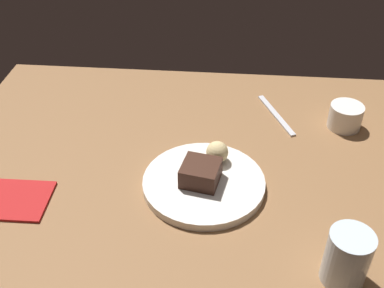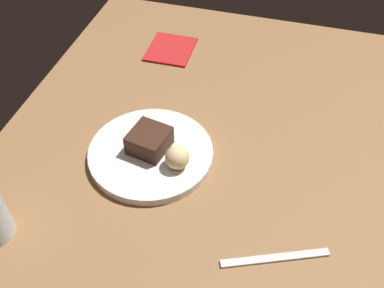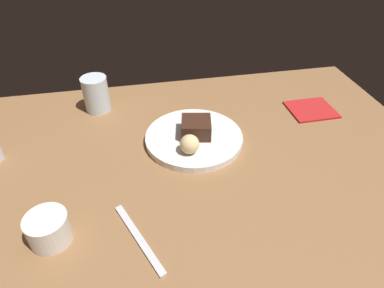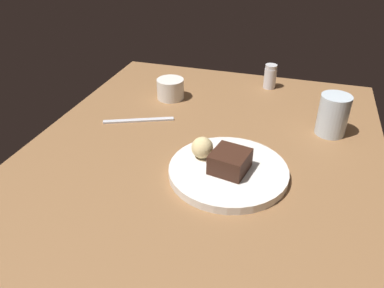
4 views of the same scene
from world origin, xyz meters
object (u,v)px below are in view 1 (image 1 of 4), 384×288
Objects in this scene: butter_knife at (276,115)px; dessert_plate at (204,183)px; bread_roll at (217,152)px; coffee_cup at (345,116)px; folded_napkin at (17,200)px; water_glass at (347,258)px; chocolate_cake_slice at (202,173)px.

dessert_plate is at bearing 126.57° from butter_knife.
butter_knife is at bearing -123.07° from bread_roll.
coffee_cup is 0.61× the size of folded_napkin.
coffee_cup is at bearing -99.81° from water_glass.
water_glass is 46.75cm from coffee_cup.
water_glass is 0.79× the size of folded_napkin.
water_glass is (-22.68, 27.50, 0.96)cm from bread_roll.
folded_napkin reaches higher than butter_knife.
bread_roll reaches higher than butter_knife.
chocolate_cake_slice is 42.03cm from coffee_cup.
dessert_plate reaches higher than folded_napkin.
chocolate_cake_slice is at bearing -38.94° from water_glass.
bread_roll is at bearing -112.39° from chocolate_cake_slice.
dessert_plate is 1.35× the size of butter_knife.
bread_roll is (-2.42, -6.52, 3.34)cm from dessert_plate.
water_glass is at bearing 141.06° from chocolate_cake_slice.
bread_roll is 0.25× the size of butter_knife.
water_glass is at bearing 80.19° from coffee_cup.
butter_knife is (-14.23, -21.85, -4.01)cm from bread_roll.
dessert_plate is at bearing -39.89° from water_glass.
water_glass is 64.33cm from folded_napkin.
water_glass is at bearing 166.69° from butter_knife.
water_glass reaches higher than coffee_cup.
butter_knife is (8.46, -49.35, -4.96)cm from water_glass.
coffee_cup is 0.42× the size of butter_knife.
dessert_plate is at bearing 69.65° from bread_roll.
dessert_plate is 3.39× the size of chocolate_cake_slice.
water_glass is at bearing 129.52° from bread_roll.
chocolate_cake_slice reaches higher than coffee_cup.
dessert_plate is at bearing 37.14° from coffee_cup.
dessert_plate is 2.46× the size of water_glass.
chocolate_cake_slice is 32.83cm from water_glass.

